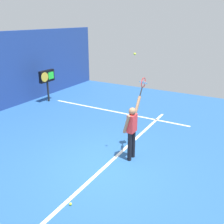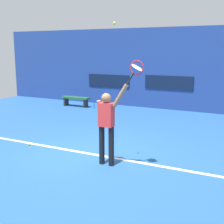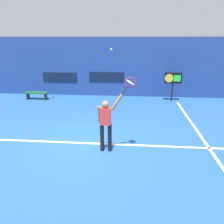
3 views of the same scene
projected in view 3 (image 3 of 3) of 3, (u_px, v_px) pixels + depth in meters
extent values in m
plane|color=#23518C|center=(86.00, 143.00, 7.81)|extent=(18.00, 18.00, 0.00)
cube|color=navy|center=(107.00, 67.00, 13.73)|extent=(18.00, 0.20, 3.60)
cube|color=#0C1933|center=(107.00, 77.00, 13.81)|extent=(2.20, 0.03, 0.60)
cube|color=#0C1933|center=(60.00, 77.00, 14.08)|extent=(2.20, 0.03, 0.60)
cube|color=white|center=(85.00, 143.00, 7.77)|extent=(10.00, 0.10, 0.01)
cube|color=white|center=(193.00, 125.00, 9.34)|extent=(0.10, 7.00, 0.01)
cylinder|color=black|center=(102.00, 138.00, 7.15)|extent=(0.13, 0.13, 0.92)
cylinder|color=black|center=(110.00, 138.00, 7.13)|extent=(0.13, 0.13, 0.92)
cube|color=red|center=(106.00, 116.00, 6.90)|extent=(0.34, 0.20, 0.55)
sphere|color=#8C6647|center=(105.00, 104.00, 6.78)|extent=(0.22, 0.22, 0.22)
cylinder|color=#8C6647|center=(117.00, 102.00, 6.73)|extent=(0.38, 0.09, 0.54)
cylinder|color=#8C6647|center=(100.00, 115.00, 6.99)|extent=(0.09, 0.23, 0.58)
cylinder|color=black|center=(125.00, 91.00, 6.59)|extent=(0.19, 0.03, 0.27)
torus|color=red|center=(130.00, 82.00, 6.50)|extent=(0.43, 0.02, 0.43)
cylinder|color=silver|center=(130.00, 82.00, 6.50)|extent=(0.23, 0.27, 0.14)
sphere|color=#CCE033|center=(111.00, 50.00, 6.30)|extent=(0.07, 0.07, 0.07)
cylinder|color=black|center=(172.00, 92.00, 12.87)|extent=(0.10, 0.10, 1.05)
cube|color=black|center=(173.00, 78.00, 12.61)|extent=(0.95, 0.18, 0.60)
cylinder|color=gold|center=(169.00, 78.00, 12.53)|extent=(0.48, 0.02, 0.48)
cube|color=#26D833|center=(177.00, 78.00, 12.49)|extent=(0.38, 0.02, 0.36)
cube|color=#1E592D|center=(36.00, 93.00, 13.24)|extent=(1.40, 0.36, 0.08)
cube|color=#262628|center=(28.00, 96.00, 13.36)|extent=(0.08, 0.32, 0.37)
cube|color=#262628|center=(46.00, 96.00, 13.26)|extent=(0.08, 0.32, 0.37)
cylinder|color=#338CD8|center=(53.00, 98.00, 13.25)|extent=(0.07, 0.07, 0.24)
sphere|color=#CCE033|center=(33.00, 142.00, 7.78)|extent=(0.07, 0.07, 0.07)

